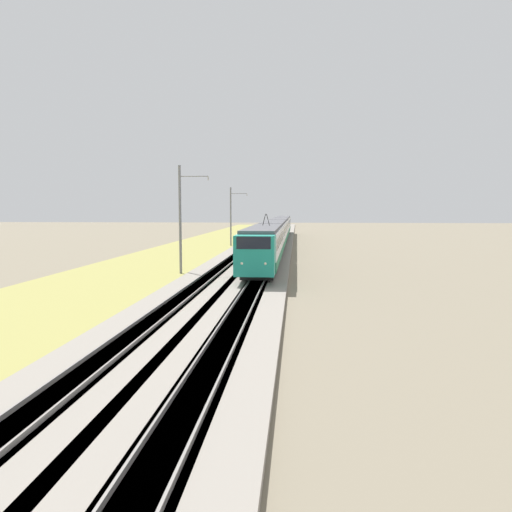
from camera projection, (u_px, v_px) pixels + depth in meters
The scene contains 8 objects.
ballast_main at pixel (232, 260), 52.55m from camera, with size 240.00×4.40×0.30m.
ballast_adjacent at pixel (269, 260), 52.23m from camera, with size 240.00×4.40×0.30m.
track_main at pixel (232, 260), 52.54m from camera, with size 240.00×1.57×0.45m.
track_adjacent at pixel (269, 260), 52.23m from camera, with size 240.00×1.57×0.45m.
grass_verge at pixel (168, 260), 53.12m from camera, with size 240.00×12.88×0.12m.
passenger_train at pixel (277, 230), 72.96m from camera, with size 80.19×2.87×5.08m.
catenary_mast_mid at pixel (181, 219), 41.51m from camera, with size 0.22×2.56×9.12m.
catenary_mast_far at pixel (231, 216), 73.25m from camera, with size 0.22×2.56×8.68m.
Camera 1 is at (-1.89, -6.74, 5.52)m, focal length 35.00 mm.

